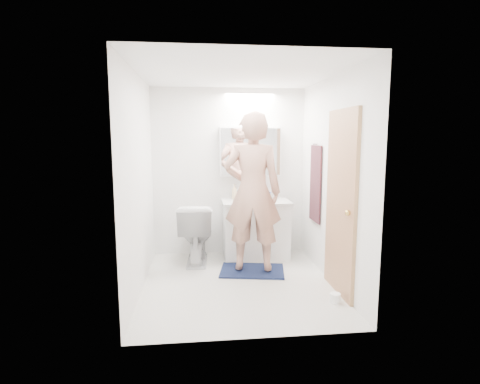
{
  "coord_description": "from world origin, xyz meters",
  "views": [
    {
      "loc": [
        -0.45,
        -4.25,
        1.7
      ],
      "look_at": [
        0.05,
        0.25,
        1.05
      ],
      "focal_mm": 28.46,
      "sensor_mm": 36.0,
      "label": 1
    }
  ],
  "objects": [
    {
      "name": "vanity_cabinet",
      "position": [
        0.35,
        0.96,
        0.39
      ],
      "size": [
        0.9,
        0.55,
        0.78
      ],
      "primitive_type": "cube",
      "color": "white",
      "rests_on": "floor"
    },
    {
      "name": "faucet",
      "position": [
        0.35,
        1.19,
        0.9
      ],
      "size": [
        0.02,
        0.02,
        0.16
      ],
      "primitive_type": "cylinder",
      "color": "silver",
      "rests_on": "countertop"
    },
    {
      "name": "towel",
      "position": [
        1.08,
        0.55,
        1.1
      ],
      "size": [
        0.02,
        0.42,
        1.0
      ],
      "primitive_type": "cube",
      "color": "#101C35",
      "rests_on": "wall_right"
    },
    {
      "name": "wall_right",
      "position": [
        1.1,
        0.0,
        1.2
      ],
      "size": [
        0.0,
        2.5,
        2.5
      ],
      "primitive_type": "plane",
      "rotation": [
        1.57,
        0.0,
        -1.57
      ],
      "color": "white",
      "rests_on": "floor"
    },
    {
      "name": "wall_left",
      "position": [
        -1.1,
        0.0,
        1.2
      ],
      "size": [
        0.0,
        2.5,
        2.5
      ],
      "primitive_type": "plane",
      "rotation": [
        1.57,
        0.0,
        1.57
      ],
      "color": "white",
      "rests_on": "floor"
    },
    {
      "name": "mirror_panel",
      "position": [
        0.3,
        1.1,
        1.5
      ],
      "size": [
        0.84,
        0.01,
        0.66
      ],
      "primitive_type": "cube",
      "color": "silver",
      "rests_on": "medicine_cabinet"
    },
    {
      "name": "towel_hook",
      "position": [
        1.07,
        0.55,
        1.62
      ],
      "size": [
        0.07,
        0.02,
        0.02
      ],
      "primitive_type": "cylinder",
      "rotation": [
        0.0,
        1.57,
        0.0
      ],
      "color": "silver",
      "rests_on": "wall_right"
    },
    {
      "name": "ceiling",
      "position": [
        0.0,
        0.0,
        2.4
      ],
      "size": [
        2.5,
        2.5,
        0.0
      ],
      "primitive_type": "plane",
      "rotation": [
        3.14,
        0.0,
        0.0
      ],
      "color": "white",
      "rests_on": "floor"
    },
    {
      "name": "countertop",
      "position": [
        0.35,
        0.96,
        0.8
      ],
      "size": [
        0.95,
        0.58,
        0.04
      ],
      "primitive_type": "cube",
      "color": "silver",
      "rests_on": "vanity_cabinet"
    },
    {
      "name": "soap_bottle_a",
      "position": [
        0.07,
        1.11,
        0.93
      ],
      "size": [
        0.12,
        0.12,
        0.22
      ],
      "primitive_type": "imported",
      "rotation": [
        0.0,
        0.0,
        0.6
      ],
      "color": "beige",
      "rests_on": "countertop"
    },
    {
      "name": "sink_basin",
      "position": [
        0.35,
        0.99,
        0.84
      ],
      "size": [
        0.36,
        0.36,
        0.03
      ],
      "primitive_type": "cylinder",
      "color": "white",
      "rests_on": "countertop"
    },
    {
      "name": "door_knob",
      "position": [
        1.04,
        -0.65,
        0.95
      ],
      "size": [
        0.06,
        0.06,
        0.06
      ],
      "primitive_type": "sphere",
      "color": "gold",
      "rests_on": "door"
    },
    {
      "name": "toilet",
      "position": [
        -0.49,
        0.85,
        0.41
      ],
      "size": [
        0.5,
        0.83,
        0.82
      ],
      "primitive_type": "imported",
      "rotation": [
        0.0,
        0.0,
        3.09
      ],
      "color": "silver",
      "rests_on": "floor"
    },
    {
      "name": "wall_front",
      "position": [
        0.0,
        -1.25,
        1.2
      ],
      "size": [
        2.5,
        0.0,
        2.5
      ],
      "primitive_type": "plane",
      "rotation": [
        -1.57,
        0.0,
        0.0
      ],
      "color": "white",
      "rests_on": "floor"
    },
    {
      "name": "wall_back",
      "position": [
        0.0,
        1.25,
        1.2
      ],
      "size": [
        2.5,
        0.0,
        2.5
      ],
      "primitive_type": "plane",
      "rotation": [
        1.57,
        0.0,
        0.0
      ],
      "color": "white",
      "rests_on": "floor"
    },
    {
      "name": "bath_rug",
      "position": [
        0.22,
        0.37,
        0.01
      ],
      "size": [
        0.89,
        0.68,
        0.02
      ],
      "primitive_type": "cube",
      "rotation": [
        0.0,
        0.0,
        -0.18
      ],
      "color": "#141B3E",
      "rests_on": "floor"
    },
    {
      "name": "medicine_cabinet",
      "position": [
        0.3,
        1.18,
        1.5
      ],
      "size": [
        0.88,
        0.14,
        0.7
      ],
      "primitive_type": "cube",
      "color": "white",
      "rests_on": "wall_back"
    },
    {
      "name": "door",
      "position": [
        1.08,
        -0.35,
        1.0
      ],
      "size": [
        0.04,
        0.8,
        2.0
      ],
      "primitive_type": "cube",
      "color": "tan",
      "rests_on": "wall_right"
    },
    {
      "name": "soap_bottle_b",
      "position": [
        0.15,
        1.15,
        0.91
      ],
      "size": [
        0.11,
        0.11,
        0.19
      ],
      "primitive_type": "imported",
      "rotation": [
        0.0,
        0.0,
        -0.44
      ],
      "color": "#5A91C2",
      "rests_on": "countertop"
    },
    {
      "name": "floor",
      "position": [
        0.0,
        0.0,
        0.0
      ],
      "size": [
        2.5,
        2.5,
        0.0
      ],
      "primitive_type": "plane",
      "color": "silver",
      "rests_on": "ground"
    },
    {
      "name": "person",
      "position": [
        0.22,
        0.37,
        1.03
      ],
      "size": [
        0.79,
        0.59,
        1.96
      ],
      "primitive_type": "imported",
      "rotation": [
        0.0,
        0.0,
        2.96
      ],
      "color": "tan",
      "rests_on": "bath_rug"
    },
    {
      "name": "toilet_paper_roll",
      "position": [
        0.94,
        -0.64,
        0.05
      ],
      "size": [
        0.11,
        0.11,
        0.1
      ],
      "primitive_type": "cylinder",
      "color": "white",
      "rests_on": "floor"
    },
    {
      "name": "toothbrush_cup",
      "position": [
        0.55,
        1.12,
        0.87
      ],
      "size": [
        0.14,
        0.14,
        0.1
      ],
      "primitive_type": "imported",
      "rotation": [
        0.0,
        0.0,
        0.36
      ],
      "color": "#384EA8",
      "rests_on": "countertop"
    }
  ]
}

